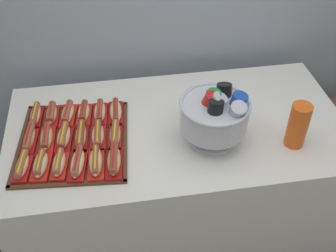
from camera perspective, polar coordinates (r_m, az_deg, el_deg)
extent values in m
plane|color=#38332D|center=(2.57, 1.04, -13.50)|extent=(10.00, 10.00, 0.00)
cube|color=white|center=(2.24, 1.17, -7.25)|extent=(1.59, 0.84, 0.76)
cylinder|color=black|center=(2.76, -14.51, -9.48)|extent=(0.05, 0.05, 0.04)
cylinder|color=black|center=(2.90, 13.49, -6.15)|extent=(0.05, 0.05, 0.04)
torus|color=brown|center=(3.00, 21.12, -5.56)|extent=(0.44, 0.44, 0.08)
torus|color=brown|center=(2.94, 21.53, -4.36)|extent=(0.46, 0.46, 0.08)
cube|color=#56331E|center=(1.93, -12.62, -2.10)|extent=(0.52, 0.57, 0.01)
cube|color=#56331E|center=(1.75, -13.44, -7.59)|extent=(0.48, 0.06, 0.01)
cube|color=#56331E|center=(2.12, -12.00, 2.70)|extent=(0.48, 0.06, 0.01)
cube|color=#56331E|center=(1.98, -19.28, -2.22)|extent=(0.06, 0.52, 0.01)
cube|color=#56331E|center=(1.90, -5.76, -1.65)|extent=(0.06, 0.52, 0.01)
cube|color=red|center=(1.85, -18.92, -5.50)|extent=(0.08, 0.16, 0.02)
ellipsoid|color=#E0BC7F|center=(1.84, -19.06, -5.05)|extent=(0.07, 0.15, 0.04)
cylinder|color=#A8563D|center=(1.83, -19.13, -4.80)|extent=(0.05, 0.15, 0.03)
cylinder|color=yellow|center=(1.82, -19.23, -4.50)|extent=(0.02, 0.13, 0.01)
cube|color=red|center=(1.83, -16.65, -5.45)|extent=(0.09, 0.17, 0.02)
ellipsoid|color=#E0BC7F|center=(1.82, -16.79, -4.95)|extent=(0.07, 0.15, 0.04)
cylinder|color=#9E4C38|center=(1.81, -16.87, -4.66)|extent=(0.04, 0.14, 0.03)
cylinder|color=yellow|center=(1.80, -16.94, -4.39)|extent=(0.02, 0.12, 0.01)
cube|color=red|center=(1.82, -14.34, -5.39)|extent=(0.08, 0.16, 0.02)
ellipsoid|color=beige|center=(1.80, -14.46, -4.88)|extent=(0.07, 0.15, 0.04)
cylinder|color=#A8563D|center=(1.79, -14.53, -4.60)|extent=(0.04, 0.14, 0.03)
cylinder|color=yellow|center=(1.78, -14.59, -4.32)|extent=(0.02, 0.11, 0.01)
cube|color=#B21414|center=(1.80, -12.00, -5.31)|extent=(0.09, 0.19, 0.02)
ellipsoid|color=beige|center=(1.79, -12.09, -4.86)|extent=(0.08, 0.17, 0.04)
cylinder|color=#A8563D|center=(1.78, -12.14, -4.61)|extent=(0.05, 0.16, 0.03)
cylinder|color=red|center=(1.77, -12.19, -4.32)|extent=(0.03, 0.14, 0.01)
cube|color=red|center=(1.79, -9.62, -5.23)|extent=(0.08, 0.18, 0.02)
ellipsoid|color=#E0BC7F|center=(1.78, -9.70, -4.70)|extent=(0.06, 0.17, 0.04)
cylinder|color=#9E4C38|center=(1.77, -9.75, -4.40)|extent=(0.03, 0.16, 0.03)
cylinder|color=yellow|center=(1.76, -9.79, -4.12)|extent=(0.02, 0.13, 0.01)
cube|color=#B21414|center=(1.78, -7.22, -5.14)|extent=(0.08, 0.19, 0.02)
ellipsoid|color=tan|center=(1.77, -7.28, -4.60)|extent=(0.07, 0.17, 0.04)
cylinder|color=brown|center=(1.76, -7.32, -4.30)|extent=(0.05, 0.17, 0.03)
cylinder|color=red|center=(1.75, -7.36, -3.96)|extent=(0.02, 0.14, 0.01)
cube|color=red|center=(1.97, -18.07, -2.04)|extent=(0.07, 0.19, 0.02)
ellipsoid|color=tan|center=(1.95, -18.20, -1.59)|extent=(0.06, 0.17, 0.04)
cylinder|color=#A8563D|center=(1.94, -18.27, -1.33)|extent=(0.05, 0.17, 0.03)
cylinder|color=red|center=(1.94, -18.36, -1.01)|extent=(0.02, 0.15, 0.01)
cube|color=red|center=(1.95, -15.94, -1.96)|extent=(0.07, 0.18, 0.02)
ellipsoid|color=tan|center=(1.93, -16.05, -1.49)|extent=(0.06, 0.16, 0.04)
cylinder|color=#9E4C38|center=(1.93, -16.12, -1.23)|extent=(0.03, 0.15, 0.03)
cylinder|color=red|center=(1.92, -16.19, -0.94)|extent=(0.01, 0.13, 0.01)
cube|color=#B21414|center=(1.93, -13.77, -1.87)|extent=(0.09, 0.18, 0.02)
ellipsoid|color=beige|center=(1.92, -13.87, -1.41)|extent=(0.07, 0.16, 0.04)
cylinder|color=#A8563D|center=(1.91, -13.92, -1.15)|extent=(0.05, 0.16, 0.03)
cylinder|color=yellow|center=(1.90, -13.99, -0.84)|extent=(0.02, 0.13, 0.01)
cube|color=#B21414|center=(1.92, -11.57, -1.77)|extent=(0.07, 0.19, 0.02)
ellipsoid|color=tan|center=(1.91, -11.65, -1.32)|extent=(0.06, 0.17, 0.04)
cylinder|color=brown|center=(1.90, -11.70, -1.07)|extent=(0.04, 0.17, 0.03)
cylinder|color=yellow|center=(1.89, -11.76, -0.74)|extent=(0.02, 0.14, 0.01)
cube|color=red|center=(1.91, -9.35, -1.68)|extent=(0.08, 0.18, 0.02)
ellipsoid|color=beige|center=(1.90, -9.42, -1.21)|extent=(0.06, 0.16, 0.04)
cylinder|color=#9E4C38|center=(1.89, -9.45, -0.96)|extent=(0.04, 0.16, 0.03)
cylinder|color=yellow|center=(1.88, -9.50, -0.64)|extent=(0.02, 0.14, 0.01)
cube|color=red|center=(1.90, -7.11, -1.57)|extent=(0.08, 0.18, 0.02)
ellipsoid|color=tan|center=(1.89, -7.15, -1.14)|extent=(0.07, 0.17, 0.04)
cylinder|color=#9E4C38|center=(1.88, -7.18, -0.90)|extent=(0.05, 0.16, 0.03)
cylinder|color=yellow|center=(1.87, -7.22, -0.55)|extent=(0.02, 0.13, 0.01)
cube|color=#B21414|center=(2.09, -17.32, 1.03)|extent=(0.07, 0.17, 0.02)
ellipsoid|color=beige|center=(2.08, -17.43, 1.44)|extent=(0.06, 0.16, 0.04)
cylinder|color=#9E4C38|center=(2.07, -17.48, 1.67)|extent=(0.04, 0.15, 0.03)
cylinder|color=yellow|center=(2.06, -17.56, 1.95)|extent=(0.02, 0.12, 0.01)
cube|color=red|center=(2.07, -15.31, 1.14)|extent=(0.07, 0.16, 0.02)
ellipsoid|color=beige|center=(2.06, -15.42, 1.60)|extent=(0.05, 0.14, 0.04)
cylinder|color=#A8563D|center=(2.05, -15.47, 1.86)|extent=(0.04, 0.13, 0.03)
cylinder|color=red|center=(2.04, -15.55, 2.19)|extent=(0.01, 0.11, 0.01)
cube|color=red|center=(2.06, -13.27, 1.24)|extent=(0.09, 0.18, 0.02)
ellipsoid|color=beige|center=(2.04, -13.36, 1.69)|extent=(0.08, 0.16, 0.04)
cylinder|color=#A8563D|center=(2.04, -13.40, 1.93)|extent=(0.05, 0.15, 0.03)
cylinder|color=red|center=(2.03, -13.47, 2.25)|extent=(0.03, 0.12, 0.01)
cube|color=red|center=(2.04, -11.20, 1.35)|extent=(0.08, 0.16, 0.02)
ellipsoid|color=beige|center=(2.03, -11.28, 1.82)|extent=(0.07, 0.15, 0.04)
cylinder|color=brown|center=(2.02, -11.32, 2.08)|extent=(0.04, 0.13, 0.03)
cylinder|color=red|center=(2.01, -11.37, 2.38)|extent=(0.02, 0.11, 0.01)
cube|color=red|center=(2.03, -9.11, 1.46)|extent=(0.08, 0.17, 0.02)
ellipsoid|color=beige|center=(2.02, -9.17, 1.90)|extent=(0.06, 0.16, 0.04)
cylinder|color=#9E4C38|center=(2.02, -9.20, 2.14)|extent=(0.04, 0.15, 0.03)
cylinder|color=red|center=(2.01, -9.24, 2.43)|extent=(0.02, 0.12, 0.01)
cube|color=#B21414|center=(2.03, -7.01, 1.56)|extent=(0.08, 0.19, 0.02)
ellipsoid|color=beige|center=(2.02, -7.05, 2.00)|extent=(0.06, 0.17, 0.04)
cylinder|color=brown|center=(2.01, -7.08, 2.24)|extent=(0.04, 0.16, 0.03)
cylinder|color=red|center=(2.00, -7.10, 2.51)|extent=(0.02, 0.13, 0.01)
cylinder|color=silver|center=(1.91, 5.97, -1.64)|extent=(0.21, 0.21, 0.02)
cone|color=silver|center=(1.88, 6.04, -0.78)|extent=(0.07, 0.07, 0.06)
cylinder|color=silver|center=(1.82, 6.25, 1.40)|extent=(0.29, 0.29, 0.13)
torus|color=silver|center=(1.78, 6.39, 2.98)|extent=(0.30, 0.30, 0.02)
cylinder|color=#1E47B2|center=(1.81, 9.20, 2.67)|extent=(0.09, 0.08, 0.14)
cylinder|color=black|center=(1.85, 7.56, 3.84)|extent=(0.09, 0.12, 0.14)
cylinder|color=#197A33|center=(1.81, 6.02, 3.11)|extent=(0.08, 0.10, 0.13)
cylinder|color=red|center=(1.80, 5.44, 2.84)|extent=(0.11, 0.12, 0.14)
cylinder|color=#B7BCC6|center=(1.79, 6.26, 2.57)|extent=(0.13, 0.11, 0.15)
cylinder|color=black|center=(1.75, 6.33, 1.58)|extent=(0.08, 0.09, 0.14)
cylinder|color=#B7BCC6|center=(1.77, 9.14, 1.61)|extent=(0.09, 0.13, 0.15)
cylinder|color=#EA5B19|center=(1.93, 16.81, -1.05)|extent=(0.09, 0.09, 0.11)
cylinder|color=#EA5B19|center=(1.92, 16.92, -0.60)|extent=(0.09, 0.09, 0.11)
cylinder|color=#EA5B19|center=(1.91, 17.04, -0.15)|extent=(0.09, 0.09, 0.11)
cylinder|color=#EA5B19|center=(1.89, 17.15, 0.31)|extent=(0.09, 0.09, 0.11)
cylinder|color=#EA5B19|center=(1.88, 17.27, 0.77)|extent=(0.09, 0.09, 0.11)
cylinder|color=#EA5B19|center=(1.87, 17.39, 1.24)|extent=(0.09, 0.09, 0.11)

